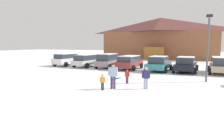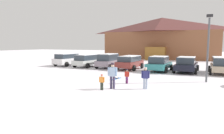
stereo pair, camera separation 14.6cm
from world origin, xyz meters
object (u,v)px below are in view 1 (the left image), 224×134
(parked_white_suv, at_px, (67,59))
(parked_maroon_van, at_px, (129,62))
(skier_child_in_orange_jacket, at_px, (102,81))
(skier_adult_in_blue_parka, at_px, (113,74))
(parked_grey_wagon, at_px, (108,60))
(parked_silver_wagon, at_px, (86,60))
(parked_beige_suv, at_px, (220,65))
(skier_teen_in_navy_coat, at_px, (146,77))
(lamp_post, at_px, (208,44))
(parked_teal_hatchback, at_px, (159,64))
(skier_child_in_red_jacket, at_px, (127,76))
(parked_black_sedan, at_px, (186,64))
(pair_of_skis, at_px, (116,79))
(ski_lodge, at_px, (160,38))

(parked_white_suv, height_order, parked_maroon_van, parked_white_suv)
(skier_child_in_orange_jacket, bearing_deg, skier_adult_in_blue_parka, 53.90)
(parked_grey_wagon, bearing_deg, parked_silver_wagon, -176.86)
(skier_adult_in_blue_parka, xyz_separation_m, skier_child_in_orange_jacket, (-0.45, -0.62, -0.38))
(parked_beige_suv, height_order, skier_teen_in_navy_coat, parked_beige_suv)
(parked_white_suv, bearing_deg, lamp_post, -17.04)
(parked_white_suv, bearing_deg, skier_adult_in_blue_parka, -41.78)
(parked_teal_hatchback, xyz_separation_m, skier_adult_in_blue_parka, (-0.92, -9.91, 0.12))
(parked_maroon_van, bearing_deg, skier_teen_in_navy_coat, -64.48)
(skier_teen_in_navy_coat, bearing_deg, parked_beige_suv, 63.29)
(skier_adult_in_blue_parka, height_order, skier_child_in_red_jacket, skier_adult_in_blue_parka)
(parked_black_sedan, height_order, lamp_post, lamp_post)
(skier_child_in_red_jacket, relative_size, skier_child_in_orange_jacket, 1.06)
(parked_maroon_van, bearing_deg, parked_beige_suv, 2.23)
(skier_teen_in_navy_coat, relative_size, pair_of_skis, 0.98)
(parked_grey_wagon, bearing_deg, parked_white_suv, 179.86)
(parked_beige_suv, bearing_deg, skier_teen_in_navy_coat, -116.71)
(parked_maroon_van, xyz_separation_m, parked_black_sedan, (6.11, 0.33, -0.05))
(parked_maroon_van, height_order, pair_of_skis, parked_maroon_van)
(parked_grey_wagon, bearing_deg, skier_adult_in_blue_parka, -62.54)
(parked_teal_hatchback, bearing_deg, skier_teen_in_navy_coat, -83.50)
(parked_teal_hatchback, bearing_deg, lamp_post, -46.16)
(parked_black_sedan, relative_size, parked_beige_suv, 1.15)
(skier_child_in_red_jacket, height_order, pair_of_skis, skier_child_in_red_jacket)
(parked_silver_wagon, height_order, parked_teal_hatchback, parked_teal_hatchback)
(parked_silver_wagon, bearing_deg, parked_white_suv, 176.82)
(parked_grey_wagon, bearing_deg, skier_teen_in_navy_coat, -52.42)
(ski_lodge, relative_size, parked_beige_suv, 5.44)
(skier_teen_in_navy_coat, bearing_deg, parked_teal_hatchback, 96.50)
(skier_teen_in_navy_coat, bearing_deg, parked_white_suv, 144.87)
(skier_child_in_red_jacket, height_order, skier_child_in_orange_jacket, skier_child_in_red_jacket)
(pair_of_skis, bearing_deg, parked_beige_suv, 40.76)
(parked_black_sedan, relative_size, pair_of_skis, 3.32)
(parked_teal_hatchback, bearing_deg, parked_maroon_van, 176.44)
(parked_beige_suv, xyz_separation_m, skier_child_in_red_jacket, (-6.58, -8.47, -0.30))
(parked_white_suv, height_order, pair_of_skis, parked_white_suv)
(parked_teal_hatchback, relative_size, pair_of_skis, 3.10)
(skier_teen_in_navy_coat, bearing_deg, lamp_post, 50.26)
(parked_white_suv, distance_m, parked_black_sedan, 15.22)
(parked_teal_hatchback, height_order, skier_child_in_red_jacket, parked_teal_hatchback)
(parked_white_suv, height_order, lamp_post, lamp_post)
(parked_beige_suv, bearing_deg, parked_silver_wagon, -178.88)
(parked_maroon_van, bearing_deg, pair_of_skis, -79.90)
(skier_child_in_orange_jacket, bearing_deg, skier_child_in_red_jacket, 75.55)
(pair_of_skis, bearing_deg, skier_teen_in_navy_coat, -39.25)
(parked_silver_wagon, distance_m, parked_maroon_van, 5.88)
(parked_white_suv, relative_size, skier_child_in_red_jacket, 4.08)
(skier_teen_in_navy_coat, bearing_deg, parked_black_sedan, 80.13)
(parked_silver_wagon, relative_size, parked_black_sedan, 0.89)
(parked_silver_wagon, xyz_separation_m, parked_black_sedan, (11.99, 0.26, -0.05))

